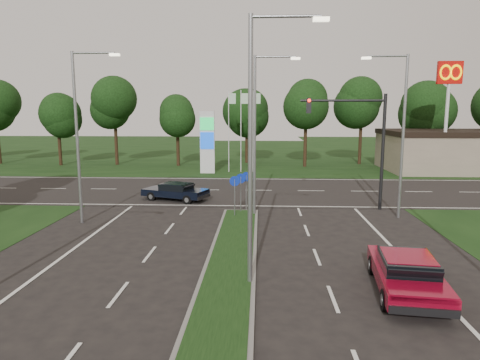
{
  "coord_description": "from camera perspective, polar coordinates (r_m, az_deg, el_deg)",
  "views": [
    {
      "loc": [
        1.14,
        -8.07,
        5.95
      ],
      "look_at": [
        0.01,
        15.3,
        2.2
      ],
      "focal_mm": 32.0,
      "sensor_mm": 36.0,
      "label": 1
    }
  ],
  "objects": [
    {
      "name": "streetlight_right_far",
      "position": [
        25.27,
        20.54,
        6.55
      ],
      "size": [
        2.53,
        0.22,
        9.0
      ],
      "rotation": [
        0.0,
        0.0,
        3.14
      ],
      "color": "gray",
      "rests_on": "ground"
    },
    {
      "name": "streetlight_median_near",
      "position": [
        14.1,
        2.2,
        5.55
      ],
      "size": [
        2.53,
        0.22,
        9.0
      ],
      "color": "gray",
      "rests_on": "ground"
    },
    {
      "name": "navy_sedan",
      "position": [
        29.21,
        -8.59,
        -1.47
      ],
      "size": [
        4.66,
        3.15,
        1.19
      ],
      "rotation": [
        0.0,
        0.0,
        1.22
      ],
      "color": "black",
      "rests_on": "ground"
    },
    {
      "name": "verge_far",
      "position": [
        63.36,
        1.72,
        3.72
      ],
      "size": [
        160.0,
        50.0,
        0.02
      ],
      "primitive_type": "cube",
      "color": "black",
      "rests_on": "ground"
    },
    {
      "name": "streetlight_left_far",
      "position": [
        24.02,
        -20.52,
        6.45
      ],
      "size": [
        2.53,
        0.22,
        9.0
      ],
      "color": "gray",
      "rests_on": "ground"
    },
    {
      "name": "streetlight_median_far",
      "position": [
        24.09,
        2.45,
        7.02
      ],
      "size": [
        2.53,
        0.22,
        9.0
      ],
      "color": "gray",
      "rests_on": "ground"
    },
    {
      "name": "median_kerb",
      "position": [
        13.48,
        -2.47,
        -16.82
      ],
      "size": [
        2.0,
        26.0,
        0.12
      ],
      "primitive_type": "cube",
      "color": "slate",
      "rests_on": "ground"
    },
    {
      "name": "gas_pylon",
      "position": [
        41.5,
        -4.08,
        5.28
      ],
      "size": [
        5.8,
        1.26,
        8.0
      ],
      "color": "silver",
      "rests_on": "ground"
    },
    {
      "name": "mcdonalds_sign",
      "position": [
        43.49,
        26.07,
        10.88
      ],
      "size": [
        2.2,
        0.47,
        10.4
      ],
      "color": "silver",
      "rests_on": "ground"
    },
    {
      "name": "traffic_signal",
      "position": [
        26.79,
        15.9,
        5.98
      ],
      "size": [
        5.1,
        0.42,
        7.0
      ],
      "color": "black",
      "rests_on": "ground"
    },
    {
      "name": "cross_road",
      "position": [
        32.64,
        0.71,
        -1.4
      ],
      "size": [
        160.0,
        12.0,
        0.02
      ],
      "primitive_type": "cube",
      "color": "black",
      "rests_on": "ground"
    },
    {
      "name": "red_sedan",
      "position": [
        15.47,
        21.32,
        -11.4
      ],
      "size": [
        2.5,
        4.93,
        1.3
      ],
      "rotation": [
        0.0,
        0.0,
        -0.12
      ],
      "color": "maroon",
      "rests_on": "ground"
    },
    {
      "name": "commercial_building",
      "position": [
        48.92,
        28.04,
        3.41
      ],
      "size": [
        16.0,
        9.0,
        4.0
      ],
      "primitive_type": "cube",
      "color": "gray",
      "rests_on": "ground"
    },
    {
      "name": "median_signs",
      "position": [
        24.86,
        0.09,
        -0.71
      ],
      "size": [
        1.16,
        1.76,
        2.38
      ],
      "color": "gray",
      "rests_on": "ground"
    },
    {
      "name": "treeline_far",
      "position": [
        48.02,
        1.54,
        10.16
      ],
      "size": [
        6.0,
        6.0,
        9.9
      ],
      "color": "black",
      "rests_on": "ground"
    }
  ]
}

